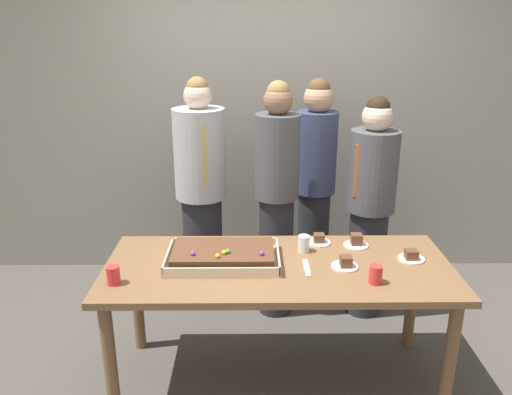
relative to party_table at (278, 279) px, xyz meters
The scene contains 16 objects.
ground_plane 0.68m from the party_table, ahead, with size 12.00×12.00×0.00m, color #4C4742.
interior_back_panel 1.80m from the party_table, 90.00° to the left, with size 8.00×0.12×3.00m, color #9E998E.
party_table is the anchor object (origin of this frame).
sheet_cake 0.34m from the party_table, behind, with size 0.64×0.40×0.11m.
plated_slice_near_left 0.78m from the party_table, ahead, with size 0.15×0.15×0.06m.
plated_slice_near_right 0.41m from the party_table, 47.88° to the left, with size 0.15×0.15×0.06m.
plated_slice_far_left 0.39m from the party_table, ahead, with size 0.15×0.15×0.07m.
plated_slice_far_right 0.56m from the party_table, 27.23° to the left, with size 0.15×0.15×0.08m.
drink_cup_nearest 0.91m from the party_table, 166.43° to the right, with size 0.07×0.07×0.10m, color red.
drink_cup_middle 0.28m from the party_table, 47.74° to the left, with size 0.07×0.07×0.10m, color white.
drink_cup_far_end 0.56m from the party_table, 23.42° to the right, with size 0.07×0.07×0.10m, color red.
cake_server_utensil 0.19m from the party_table, 16.70° to the right, with size 0.03×0.20×0.01m, color silver.
person_serving_front 1.08m from the party_table, 119.23° to the left, with size 0.37×0.37×1.72m.
person_green_shirt_behind 1.05m from the party_table, 48.41° to the left, with size 0.34×0.34×1.61m.
person_striped_tie_right 0.81m from the party_table, 88.03° to the left, with size 0.31×0.31×1.71m.
person_far_right_suit 1.18m from the party_table, 73.22° to the left, with size 0.31×0.31×1.69m.
Camera 1 is at (-0.15, -2.54, 2.05)m, focal length 35.14 mm.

